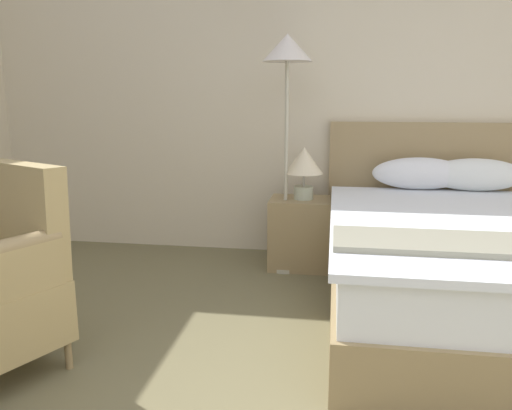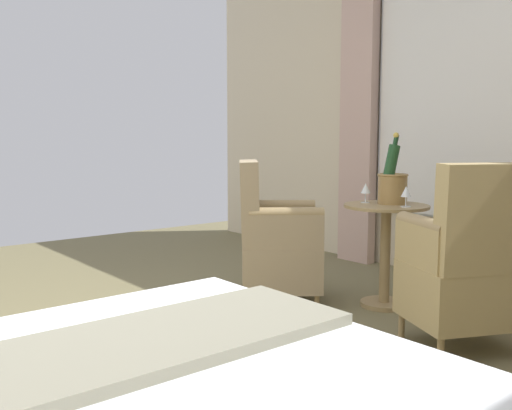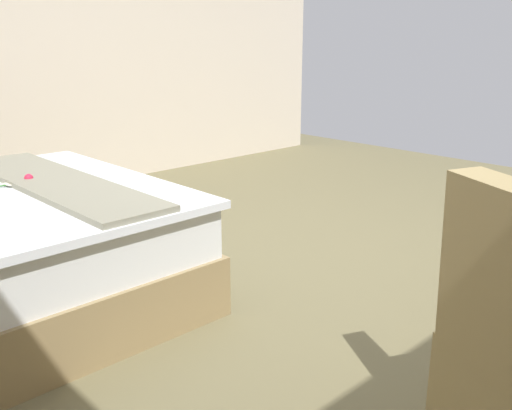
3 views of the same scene
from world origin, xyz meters
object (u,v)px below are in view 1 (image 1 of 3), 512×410
object	(u,v)px
bed	(472,260)
nightstand	(303,233)
bedside_lamp	(304,164)
floor_lamp_brass	(287,72)
armchair_by_window	(1,280)

from	to	relation	value
bed	nightstand	world-z (taller)	bed
nightstand	bedside_lamp	distance (m)	0.55
bedside_lamp	floor_lamp_brass	size ratio (longest dim) A/B	0.23
bed	floor_lamp_brass	xyz separation A→B (m)	(-1.22, 0.64, 1.16)
bed	armchair_by_window	size ratio (longest dim) A/B	2.24
bed	bedside_lamp	size ratio (longest dim) A/B	5.66
bed	armchair_by_window	bearing A→B (deg)	-156.93
nightstand	floor_lamp_brass	distance (m)	1.23
floor_lamp_brass	armchair_by_window	distance (m)	2.32
bed	bedside_lamp	world-z (taller)	bed
bedside_lamp	armchair_by_window	xyz separation A→B (m)	(-1.35, -1.74, -0.36)
bed	floor_lamp_brass	world-z (taller)	floor_lamp_brass
nightstand	bedside_lamp	xyz separation A→B (m)	(-0.00, -0.00, 0.55)
bed	nightstand	xyz separation A→B (m)	(-1.08, 0.70, -0.07)
nightstand	armchair_by_window	bearing A→B (deg)	-127.79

